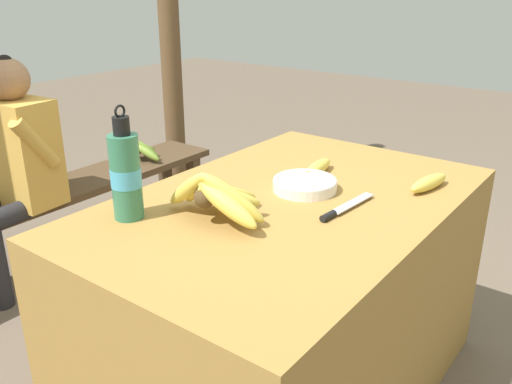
{
  "coord_description": "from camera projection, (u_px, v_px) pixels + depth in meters",
  "views": [
    {
      "loc": [
        -1.24,
        -0.82,
        1.32
      ],
      "look_at": [
        -0.09,
        0.05,
        0.75
      ],
      "focal_mm": 38.0,
      "sensor_mm": 36.0,
      "label": 1
    }
  ],
  "objects": [
    {
      "name": "market_counter",
      "position": [
        286.0,
        301.0,
        1.73
      ],
      "size": [
        1.3,
        0.84,
        0.71
      ],
      "color": "olive",
      "rests_on": "ground_plane"
    },
    {
      "name": "banana_bunch_ripe",
      "position": [
        216.0,
        194.0,
        1.44
      ],
      "size": [
        0.22,
        0.34,
        0.16
      ],
      "color": "#4C381E",
      "rests_on": "market_counter"
    },
    {
      "name": "serving_bowl",
      "position": [
        304.0,
        184.0,
        1.66
      ],
      "size": [
        0.2,
        0.2,
        0.04
      ],
      "color": "white",
      "rests_on": "market_counter"
    },
    {
      "name": "water_bottle",
      "position": [
        126.0,
        175.0,
        1.44
      ],
      "size": [
        0.08,
        0.08,
        0.31
      ],
      "color": "#337556",
      "rests_on": "market_counter"
    },
    {
      "name": "loose_banana_front",
      "position": [
        429.0,
        183.0,
        1.67
      ],
      "size": [
        0.19,
        0.08,
        0.04
      ],
      "rotation": [
        0.0,
        0.0,
        -0.18
      ],
      "color": "#E0C64C",
      "rests_on": "market_counter"
    },
    {
      "name": "loose_banana_side",
      "position": [
        318.0,
        168.0,
        1.8
      ],
      "size": [
        0.19,
        0.07,
        0.04
      ],
      "rotation": [
        0.0,
        0.0,
        0.13
      ],
      "color": "#E0C64C",
      "rests_on": "market_counter"
    },
    {
      "name": "knife",
      "position": [
        340.0,
        210.0,
        1.51
      ],
      "size": [
        0.25,
        0.04,
        0.02
      ],
      "rotation": [
        0.0,
        0.0,
        -0.08
      ],
      "color": "#BCBCC1",
      "rests_on": "market_counter"
    },
    {
      "name": "wooden_bench",
      "position": [
        60.0,
        198.0,
        2.62
      ],
      "size": [
        1.81,
        0.32,
        0.38
      ],
      "color": "#4C3823",
      "rests_on": "ground_plane"
    },
    {
      "name": "seated_vendor",
      "position": [
        12.0,
        161.0,
        2.34
      ],
      "size": [
        0.42,
        0.4,
        1.03
      ],
      "rotation": [
        0.0,
        0.0,
        3.22
      ],
      "color": "#232328",
      "rests_on": "ground_plane"
    },
    {
      "name": "banana_bunch_green",
      "position": [
        141.0,
        150.0,
        2.97
      ],
      "size": [
        0.16,
        0.29,
        0.13
      ],
      "color": "#4C381E",
      "rests_on": "wooden_bench"
    }
  ]
}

